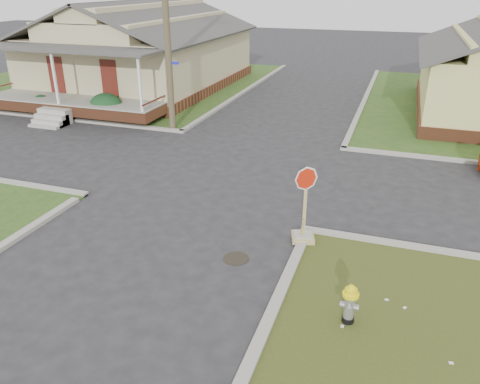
% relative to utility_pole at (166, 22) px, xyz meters
% --- Properties ---
extents(ground, '(120.00, 120.00, 0.00)m').
position_rel_utility_pole_xyz_m(ground, '(4.20, -8.90, -4.66)').
color(ground, '#262628').
rests_on(ground, ground).
extents(verge_far_left, '(19.00, 19.00, 0.05)m').
position_rel_utility_pole_xyz_m(verge_far_left, '(-8.80, 9.10, -4.64)').
color(verge_far_left, '#2B4F1C').
rests_on(verge_far_left, ground).
extents(curbs, '(80.00, 40.00, 0.12)m').
position_rel_utility_pole_xyz_m(curbs, '(4.20, -3.90, -4.66)').
color(curbs, '#A09D91').
rests_on(curbs, ground).
extents(manhole, '(0.64, 0.64, 0.01)m').
position_rel_utility_pole_xyz_m(manhole, '(6.40, -9.40, -4.66)').
color(manhole, black).
rests_on(manhole, ground).
extents(corner_house, '(10.10, 15.50, 5.30)m').
position_rel_utility_pole_xyz_m(corner_house, '(-5.80, 7.78, -2.38)').
color(corner_house, brown).
rests_on(corner_house, ground).
extents(utility_pole, '(1.80, 0.28, 9.00)m').
position_rel_utility_pole_xyz_m(utility_pole, '(0.00, 0.00, 0.00)').
color(utility_pole, '#493C2A').
rests_on(utility_pole, ground).
extents(fire_hydrant, '(0.33, 0.33, 0.87)m').
position_rel_utility_pole_xyz_m(fire_hydrant, '(9.29, -10.92, -4.13)').
color(fire_hydrant, black).
rests_on(fire_hydrant, ground).
extents(stop_sign, '(0.58, 0.57, 2.06)m').
position_rel_utility_pole_xyz_m(stop_sign, '(7.77, -8.04, -4.17)').
color(stop_sign, tan).
rests_on(stop_sign, ground).
extents(hedge_left, '(1.23, 1.01, 0.94)m').
position_rel_utility_pole_xyz_m(hedge_left, '(-7.74, 0.56, -4.14)').
color(hedge_left, '#14381A').
rests_on(hedge_left, verge_far_left).
extents(hedge_right, '(1.57, 1.28, 1.20)m').
position_rel_utility_pole_xyz_m(hedge_right, '(-3.80, 0.49, -4.01)').
color(hedge_right, '#14381A').
rests_on(hedge_right, verge_far_left).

